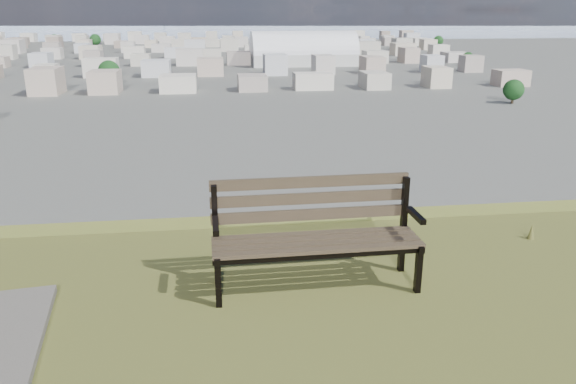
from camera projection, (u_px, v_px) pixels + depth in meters
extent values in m
cube|color=#453828|center=(321.00, 251.00, 4.93)|extent=(1.90, 0.12, 0.04)
cube|color=#453828|center=(318.00, 245.00, 5.05)|extent=(1.90, 0.12, 0.04)
cube|color=#453828|center=(315.00, 239.00, 5.17)|extent=(1.90, 0.12, 0.04)
cube|color=#453828|center=(313.00, 234.00, 5.29)|extent=(1.90, 0.12, 0.04)
cube|color=#453828|center=(311.00, 214.00, 5.32)|extent=(1.90, 0.06, 0.11)
cube|color=#453828|center=(311.00, 198.00, 5.29)|extent=(1.90, 0.06, 0.11)
cube|color=#453828|center=(311.00, 182.00, 5.27)|extent=(1.90, 0.06, 0.11)
cube|color=black|center=(218.00, 282.00, 4.86)|extent=(0.05, 0.06, 0.46)
cube|color=black|center=(216.00, 235.00, 5.21)|extent=(0.05, 0.06, 0.97)
cube|color=black|center=(217.00, 251.00, 4.99)|extent=(0.06, 0.53, 0.05)
cube|color=black|center=(216.00, 226.00, 4.86)|extent=(0.06, 0.38, 0.05)
cube|color=black|center=(418.00, 269.00, 5.11)|extent=(0.05, 0.06, 0.46)
cube|color=black|center=(403.00, 225.00, 5.46)|extent=(0.05, 0.06, 0.97)
cube|color=black|center=(412.00, 240.00, 5.24)|extent=(0.06, 0.53, 0.05)
cube|color=black|center=(416.00, 215.00, 5.11)|extent=(0.06, 0.38, 0.05)
cube|color=black|center=(321.00, 256.00, 4.94)|extent=(1.90, 0.07, 0.04)
cube|color=black|center=(312.00, 238.00, 5.31)|extent=(1.90, 0.07, 0.04)
cone|color=brown|center=(532.00, 231.00, 6.35)|extent=(0.08, 0.08, 0.18)
cube|color=#B8B8B3|center=(303.00, 59.00, 291.10)|extent=(54.62, 24.59, 5.99)
cylinder|color=white|center=(303.00, 53.00, 290.18)|extent=(54.62, 24.59, 22.74)
cube|color=beige|center=(39.00, 84.00, 190.81)|extent=(11.00, 11.00, 7.00)
cube|color=#A3958C|center=(112.00, 83.00, 193.80)|extent=(11.00, 11.00, 7.00)
cube|color=#B6A191|center=(182.00, 82.00, 196.78)|extent=(11.00, 11.00, 7.00)
cube|color=silver|center=(250.00, 81.00, 199.76)|extent=(11.00, 11.00, 7.00)
cube|color=beige|center=(317.00, 79.00, 202.75)|extent=(11.00, 11.00, 7.00)
cube|color=gray|center=(381.00, 78.00, 205.73)|extent=(11.00, 11.00, 7.00)
cube|color=beige|center=(443.00, 77.00, 208.71)|extent=(11.00, 11.00, 7.00)
cube|color=beige|center=(504.00, 77.00, 211.70)|extent=(11.00, 11.00, 7.00)
cube|color=#B6A191|center=(43.00, 70.00, 236.46)|extent=(11.00, 11.00, 7.00)
cube|color=silver|center=(102.00, 69.00, 239.44)|extent=(11.00, 11.00, 7.00)
cube|color=beige|center=(159.00, 68.00, 242.43)|extent=(11.00, 11.00, 7.00)
cube|color=gray|center=(215.00, 67.00, 245.41)|extent=(11.00, 11.00, 7.00)
cube|color=beige|center=(270.00, 67.00, 248.39)|extent=(11.00, 11.00, 7.00)
cube|color=beige|center=(323.00, 66.00, 251.38)|extent=(11.00, 11.00, 7.00)
cube|color=beige|center=(375.00, 65.00, 254.36)|extent=(11.00, 11.00, 7.00)
cube|color=#A3958C|center=(426.00, 65.00, 257.35)|extent=(11.00, 11.00, 7.00)
cube|color=#B6A191|center=(475.00, 64.00, 260.33)|extent=(11.00, 11.00, 7.00)
cube|color=gray|center=(46.00, 60.00, 282.11)|extent=(11.00, 11.00, 7.00)
cube|color=beige|center=(96.00, 59.00, 285.09)|extent=(11.00, 11.00, 7.00)
cube|color=beige|center=(144.00, 59.00, 288.07)|extent=(11.00, 11.00, 7.00)
cube|color=beige|center=(191.00, 58.00, 291.06)|extent=(11.00, 11.00, 7.00)
cube|color=#A3958C|center=(237.00, 58.00, 294.04)|extent=(11.00, 11.00, 7.00)
cube|color=#B6A191|center=(283.00, 57.00, 297.03)|extent=(11.00, 11.00, 7.00)
cube|color=silver|center=(327.00, 57.00, 300.01)|extent=(11.00, 11.00, 7.00)
cube|color=beige|center=(371.00, 56.00, 302.99)|extent=(11.00, 11.00, 7.00)
cube|color=gray|center=(414.00, 56.00, 305.98)|extent=(11.00, 11.00, 7.00)
cube|color=beige|center=(456.00, 56.00, 308.96)|extent=(11.00, 11.00, 7.00)
cube|color=beige|center=(5.00, 53.00, 324.77)|extent=(11.00, 11.00, 7.00)
cube|color=#A3958C|center=(49.00, 53.00, 327.75)|extent=(11.00, 11.00, 7.00)
cube|color=#B6A191|center=(91.00, 53.00, 330.74)|extent=(11.00, 11.00, 7.00)
cube|color=silver|center=(133.00, 52.00, 333.72)|extent=(11.00, 11.00, 7.00)
cube|color=beige|center=(174.00, 52.00, 336.71)|extent=(11.00, 11.00, 7.00)
cube|color=gray|center=(214.00, 51.00, 339.69)|extent=(11.00, 11.00, 7.00)
cube|color=beige|center=(253.00, 51.00, 342.67)|extent=(11.00, 11.00, 7.00)
cube|color=beige|center=(292.00, 51.00, 345.66)|extent=(11.00, 11.00, 7.00)
cube|color=beige|center=(330.00, 50.00, 348.64)|extent=(11.00, 11.00, 7.00)
cube|color=#A3958C|center=(368.00, 50.00, 351.62)|extent=(11.00, 11.00, 7.00)
cube|color=#B6A191|center=(405.00, 50.00, 354.61)|extent=(11.00, 11.00, 7.00)
cube|color=silver|center=(441.00, 49.00, 357.59)|extent=(11.00, 11.00, 7.00)
cube|color=gray|center=(12.00, 48.00, 370.42)|extent=(11.00, 11.00, 7.00)
cube|color=beige|center=(50.00, 48.00, 373.40)|extent=(11.00, 11.00, 7.00)
cube|color=beige|center=(87.00, 47.00, 376.39)|extent=(11.00, 11.00, 7.00)
cube|color=beige|center=(124.00, 47.00, 379.37)|extent=(11.00, 11.00, 7.00)
cube|color=#A3958C|center=(160.00, 47.00, 382.35)|extent=(11.00, 11.00, 7.00)
cube|color=#B6A191|center=(196.00, 46.00, 385.34)|extent=(11.00, 11.00, 7.00)
cube|color=silver|center=(231.00, 46.00, 388.32)|extent=(11.00, 11.00, 7.00)
cube|color=beige|center=(265.00, 46.00, 391.30)|extent=(11.00, 11.00, 7.00)
cube|color=gray|center=(299.00, 46.00, 394.29)|extent=(11.00, 11.00, 7.00)
cube|color=beige|center=(333.00, 45.00, 397.27)|extent=(11.00, 11.00, 7.00)
cube|color=beige|center=(366.00, 45.00, 400.25)|extent=(11.00, 11.00, 7.00)
cube|color=beige|center=(398.00, 45.00, 403.24)|extent=(11.00, 11.00, 7.00)
cube|color=#A3958C|center=(430.00, 45.00, 406.22)|extent=(11.00, 11.00, 7.00)
cube|color=silver|center=(18.00, 44.00, 416.07)|extent=(11.00, 11.00, 7.00)
cube|color=beige|center=(51.00, 44.00, 419.05)|extent=(11.00, 11.00, 7.00)
cube|color=gray|center=(85.00, 43.00, 422.03)|extent=(11.00, 11.00, 7.00)
cube|color=beige|center=(117.00, 43.00, 425.02)|extent=(11.00, 11.00, 7.00)
cube|color=beige|center=(150.00, 43.00, 428.00)|extent=(11.00, 11.00, 7.00)
cube|color=beige|center=(182.00, 43.00, 430.98)|extent=(11.00, 11.00, 7.00)
cube|color=#A3958C|center=(213.00, 42.00, 433.97)|extent=(11.00, 11.00, 7.00)
cube|color=#B6A191|center=(244.00, 42.00, 436.95)|extent=(11.00, 11.00, 7.00)
cube|color=silver|center=(275.00, 42.00, 439.93)|extent=(11.00, 11.00, 7.00)
cube|color=beige|center=(305.00, 42.00, 442.92)|extent=(11.00, 11.00, 7.00)
cube|color=gray|center=(335.00, 41.00, 445.90)|extent=(11.00, 11.00, 7.00)
cube|color=beige|center=(364.00, 41.00, 448.89)|extent=(11.00, 11.00, 7.00)
cube|color=beige|center=(393.00, 41.00, 451.87)|extent=(11.00, 11.00, 7.00)
cube|color=beige|center=(422.00, 41.00, 454.85)|extent=(11.00, 11.00, 7.00)
cube|color=#B6A191|center=(22.00, 40.00, 461.71)|extent=(11.00, 11.00, 7.00)
cube|color=silver|center=(52.00, 40.00, 464.70)|extent=(11.00, 11.00, 7.00)
cube|color=beige|center=(82.00, 40.00, 467.68)|extent=(11.00, 11.00, 7.00)
cube|color=gray|center=(112.00, 40.00, 470.66)|extent=(11.00, 11.00, 7.00)
cube|color=beige|center=(141.00, 40.00, 473.65)|extent=(11.00, 11.00, 7.00)
cube|color=beige|center=(170.00, 39.00, 476.63)|extent=(11.00, 11.00, 7.00)
cube|color=beige|center=(199.00, 39.00, 479.61)|extent=(11.00, 11.00, 7.00)
cube|color=#A3958C|center=(227.00, 39.00, 482.60)|extent=(11.00, 11.00, 7.00)
cube|color=#B6A191|center=(255.00, 39.00, 485.58)|extent=(11.00, 11.00, 7.00)
cube|color=silver|center=(282.00, 39.00, 488.57)|extent=(11.00, 11.00, 7.00)
cube|color=beige|center=(309.00, 39.00, 491.55)|extent=(11.00, 11.00, 7.00)
cube|color=gray|center=(336.00, 38.00, 494.53)|extent=(11.00, 11.00, 7.00)
cube|color=beige|center=(363.00, 38.00, 497.52)|extent=(11.00, 11.00, 7.00)
cube|color=beige|center=(389.00, 38.00, 500.50)|extent=(11.00, 11.00, 7.00)
cube|color=beige|center=(415.00, 38.00, 503.48)|extent=(11.00, 11.00, 7.00)
cube|color=#B6A191|center=(26.00, 38.00, 507.36)|extent=(11.00, 11.00, 7.00)
cube|color=silver|center=(53.00, 37.00, 510.34)|extent=(11.00, 11.00, 7.00)
cube|color=beige|center=(81.00, 37.00, 513.33)|extent=(11.00, 11.00, 7.00)
cube|color=gray|center=(108.00, 37.00, 516.31)|extent=(11.00, 11.00, 7.00)
cube|color=beige|center=(134.00, 37.00, 519.29)|extent=(11.00, 11.00, 7.00)
cube|color=beige|center=(161.00, 37.00, 522.28)|extent=(11.00, 11.00, 7.00)
cube|color=beige|center=(187.00, 37.00, 525.26)|extent=(11.00, 11.00, 7.00)
cube|color=#A3958C|center=(213.00, 37.00, 528.25)|extent=(11.00, 11.00, 7.00)
cube|color=#B6A191|center=(238.00, 36.00, 531.23)|extent=(11.00, 11.00, 7.00)
cube|color=silver|center=(263.00, 36.00, 534.21)|extent=(11.00, 11.00, 7.00)
cube|color=beige|center=(288.00, 36.00, 537.20)|extent=(11.00, 11.00, 7.00)
cube|color=gray|center=(313.00, 36.00, 540.18)|extent=(11.00, 11.00, 7.00)
cube|color=beige|center=(337.00, 36.00, 543.16)|extent=(11.00, 11.00, 7.00)
cube|color=beige|center=(361.00, 36.00, 546.15)|extent=(11.00, 11.00, 7.00)
cube|color=beige|center=(385.00, 36.00, 549.13)|extent=(11.00, 11.00, 7.00)
cube|color=#A3958C|center=(409.00, 35.00, 552.11)|extent=(11.00, 11.00, 7.00)
cylinder|color=#322619|center=(512.00, 100.00, 172.51)|extent=(0.80, 0.80, 2.10)
sphere|color=black|center=(514.00, 90.00, 171.53)|extent=(6.30, 6.30, 6.30)
cylinder|color=#322619|center=(110.00, 82.00, 212.82)|extent=(0.80, 0.80, 2.70)
sphere|color=black|center=(109.00, 71.00, 211.57)|extent=(8.10, 8.10, 8.10)
cylinder|color=#322619|center=(467.00, 64.00, 290.64)|extent=(0.80, 0.80, 1.95)
sphere|color=black|center=(468.00, 58.00, 289.73)|extent=(5.85, 5.85, 5.85)
cylinder|color=#322619|center=(299.00, 49.00, 395.02)|extent=(0.80, 0.80, 2.25)
sphere|color=black|center=(299.00, 44.00, 393.98)|extent=(6.75, 6.75, 6.75)
cylinder|color=#322619|center=(96.00, 45.00, 432.85)|extent=(0.80, 0.80, 2.85)
sphere|color=black|center=(95.00, 40.00, 431.53)|extent=(8.55, 8.55, 8.55)
cylinder|color=#322619|center=(55.00, 43.00, 465.66)|extent=(0.80, 0.80, 2.40)
sphere|color=black|center=(55.00, 39.00, 464.54)|extent=(7.20, 7.20, 7.20)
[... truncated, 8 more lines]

